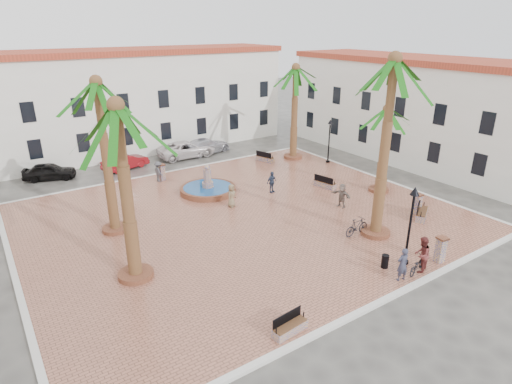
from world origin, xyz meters
TOP-DOWN VIEW (x-y plane):
  - ground at (0.00, 0.00)m, footprint 120.00×120.00m
  - plaza at (0.00, 0.00)m, footprint 26.00×22.00m
  - kerb_n at (0.00, 11.00)m, footprint 26.30×0.30m
  - kerb_s at (0.00, -11.00)m, footprint 26.30×0.30m
  - kerb_e at (13.00, 0.00)m, footprint 0.30×22.30m
  - kerb_w at (-13.00, 0.00)m, footprint 0.30×22.30m
  - building_north at (-0.00, 19.99)m, footprint 30.40×7.40m
  - building_east at (19.99, 2.00)m, footprint 7.40×26.40m
  - fountain at (0.14, 5.01)m, footprint 4.06×4.06m
  - palm_nw at (-7.37, 2.56)m, footprint 5.05×5.05m
  - palm_sw at (-8.08, -3.00)m, footprint 5.57×5.57m
  - palm_s at (5.10, -6.42)m, footprint 5.49×5.49m
  - palm_e at (10.71, -1.78)m, footprint 4.76×4.76m
  - palm_ne at (10.67, 8.26)m, footprint 5.49×5.49m
  - bench_s at (-4.38, -10.38)m, footprint 1.63×0.64m
  - bench_se at (9.29, -6.49)m, footprint 1.94×1.46m
  - bench_e at (7.90, 0.98)m, footprint 0.91×1.83m
  - bench_ne at (7.93, 8.85)m, footprint 1.05×1.81m
  - lamppost_s at (3.82, -9.51)m, footprint 0.46×0.46m
  - lamppost_e at (12.40, 5.48)m, footprint 0.42×0.42m
  - bollard_se at (5.41, -10.40)m, footprint 0.57×0.57m
  - bollard_n at (-1.61, 9.30)m, footprint 0.50×0.50m
  - bollard_e at (9.61, -5.90)m, footprint 0.51×0.51m
  - litter_bin at (2.63, -9.21)m, footprint 0.36×0.36m
  - cyclist_a at (2.38, -10.40)m, footprint 0.69×0.53m
  - bicycle_a at (3.59, -10.40)m, footprint 1.73×0.95m
  - cyclist_b at (3.82, -10.40)m, footprint 1.10×0.99m
  - bicycle_b at (4.09, -5.88)m, footprint 1.77×0.52m
  - pedestrian_fountain_a at (0.21, 1.76)m, footprint 0.92×0.81m
  - pedestrian_fountain_b at (3.98, 2.38)m, footprint 0.98×0.56m
  - pedestrian_north at (-1.95, 9.18)m, footprint 0.69×1.09m
  - pedestrian_east at (6.29, -2.39)m, footprint 0.73×1.57m
  - car_black at (-8.84, 14.90)m, footprint 4.26×2.82m
  - car_red at (-2.97, 14.11)m, footprint 4.23×2.42m
  - car_silver at (5.02, 14.54)m, footprint 5.25×2.83m
  - car_white at (2.94, 14.42)m, footprint 5.47×2.65m

SIDE VIEW (x-z plane):
  - ground at x=0.00m, z-range 0.00..0.00m
  - plaza at x=0.00m, z-range 0.00..0.15m
  - kerb_n at x=0.00m, z-range 0.00..0.16m
  - kerb_s at x=0.00m, z-range 0.00..0.16m
  - kerb_e at x=13.00m, z-range 0.00..0.16m
  - kerb_w at x=-13.00m, z-range 0.00..0.16m
  - bench_s at x=-4.38m, z-range -0.03..0.81m
  - bench_ne at x=7.93m, z-range -0.05..0.86m
  - bench_e at x=7.90m, z-range -0.05..0.88m
  - bench_se at x=9.29m, z-range -0.07..0.94m
  - fountain at x=0.14m, z-range -0.61..1.48m
  - litter_bin at x=2.63m, z-range 0.15..0.86m
  - bicycle_a at x=3.59m, z-range 0.15..1.01m
  - car_red at x=-2.97m, z-range 0.00..1.32m
  - car_black at x=-8.84m, z-range 0.00..1.35m
  - bicycle_b at x=4.09m, z-range 0.15..1.21m
  - car_silver at x=5.02m, z-range 0.00..1.45m
  - car_white at x=2.94m, z-range 0.00..1.50m
  - bollard_n at x=-1.61m, z-range 0.17..1.48m
  - bollard_e at x=9.61m, z-range 0.17..1.52m
  - bollard_se at x=5.41m, z-range 0.18..1.58m
  - pedestrian_fountain_b at x=3.98m, z-range 0.15..1.73m
  - pedestrian_fountain_a at x=0.21m, z-range 0.15..1.74m
  - pedestrian_north at x=-1.95m, z-range 0.15..1.77m
  - pedestrian_east at x=6.29m, z-range 0.15..1.78m
  - cyclist_a at x=2.38m, z-range 0.15..1.86m
  - cyclist_b at x=3.82m, z-range 0.15..2.01m
  - lamppost_e at x=12.40m, z-range 0.83..4.67m
  - lamppost_s at x=3.82m, z-range 0.90..5.10m
  - building_east at x=19.99m, z-range 0.02..9.02m
  - building_north at x=0.00m, z-range 0.02..9.52m
  - palm_e at x=10.71m, z-range 2.25..8.60m
  - palm_ne at x=10.67m, z-range 3.06..11.47m
  - palm_sw at x=-8.08m, z-range 3.19..11.90m
  - palm_nw at x=-7.37m, z-range 3.42..12.44m
  - palm_s at x=5.10m, z-range 3.90..14.14m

